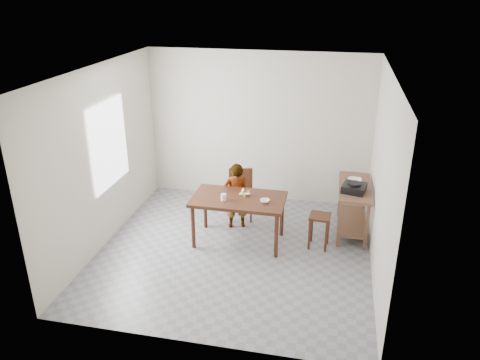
% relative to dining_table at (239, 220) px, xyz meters
% --- Properties ---
extents(floor, '(4.00, 4.00, 0.04)m').
position_rel_dining_table_xyz_m(floor, '(0.00, -0.30, -0.40)').
color(floor, slate).
rests_on(floor, ground).
extents(ceiling, '(4.00, 4.00, 0.04)m').
position_rel_dining_table_xyz_m(ceiling, '(0.00, -0.30, 2.35)').
color(ceiling, white).
rests_on(ceiling, wall_back).
extents(wall_back, '(4.00, 0.04, 2.70)m').
position_rel_dining_table_xyz_m(wall_back, '(0.00, 1.72, 0.98)').
color(wall_back, beige).
rests_on(wall_back, ground).
extents(wall_front, '(4.00, 0.04, 2.70)m').
position_rel_dining_table_xyz_m(wall_front, '(0.00, -2.32, 0.98)').
color(wall_front, beige).
rests_on(wall_front, ground).
extents(wall_left, '(0.04, 4.00, 2.70)m').
position_rel_dining_table_xyz_m(wall_left, '(-2.02, -0.30, 0.98)').
color(wall_left, beige).
rests_on(wall_left, ground).
extents(wall_right, '(0.04, 4.00, 2.70)m').
position_rel_dining_table_xyz_m(wall_right, '(2.02, -0.30, 0.98)').
color(wall_right, beige).
rests_on(wall_right, ground).
extents(window_pane, '(0.02, 1.10, 1.30)m').
position_rel_dining_table_xyz_m(window_pane, '(-1.97, -0.10, 1.12)').
color(window_pane, white).
rests_on(window_pane, wall_left).
extents(dining_table, '(1.40, 0.80, 0.75)m').
position_rel_dining_table_xyz_m(dining_table, '(0.00, 0.00, 0.00)').
color(dining_table, '#3D1D11').
rests_on(dining_table, floor).
extents(prep_counter, '(0.50, 1.20, 0.80)m').
position_rel_dining_table_xyz_m(prep_counter, '(1.72, 0.70, 0.03)').
color(prep_counter, brown).
rests_on(prep_counter, floor).
extents(child, '(0.48, 0.40, 1.12)m').
position_rel_dining_table_xyz_m(child, '(-0.14, 0.47, 0.18)').
color(child, white).
rests_on(child, floor).
extents(dining_chair, '(0.48, 0.48, 0.84)m').
position_rel_dining_table_xyz_m(dining_chair, '(-0.13, 0.79, 0.04)').
color(dining_chair, '#3D1D11').
rests_on(dining_chair, floor).
extents(stool, '(0.33, 0.33, 0.54)m').
position_rel_dining_table_xyz_m(stool, '(1.23, 0.09, -0.11)').
color(stool, '#3D1D11').
rests_on(stool, floor).
extents(glass_tumbler, '(0.10, 0.10, 0.10)m').
position_rel_dining_table_xyz_m(glass_tumbler, '(-0.20, -0.13, 0.43)').
color(glass_tumbler, white).
rests_on(glass_tumbler, dining_table).
extents(small_bowl, '(0.17, 0.17, 0.04)m').
position_rel_dining_table_xyz_m(small_bowl, '(0.41, -0.07, 0.40)').
color(small_bowl, white).
rests_on(small_bowl, dining_table).
extents(banana, '(0.20, 0.15, 0.07)m').
position_rel_dining_table_xyz_m(banana, '(0.07, 0.09, 0.41)').
color(banana, '#DAC849').
rests_on(banana, dining_table).
extents(serving_bowl, '(0.23, 0.23, 0.05)m').
position_rel_dining_table_xyz_m(serving_bowl, '(1.71, 0.86, 0.45)').
color(serving_bowl, white).
rests_on(serving_bowl, prep_counter).
extents(gas_burner, '(0.40, 0.40, 0.11)m').
position_rel_dining_table_xyz_m(gas_burner, '(1.70, 0.49, 0.48)').
color(gas_burner, black).
rests_on(gas_burner, prep_counter).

